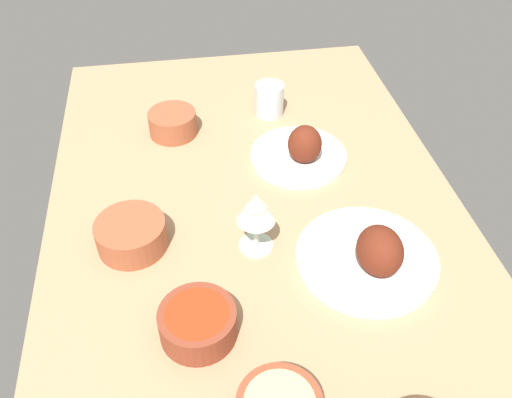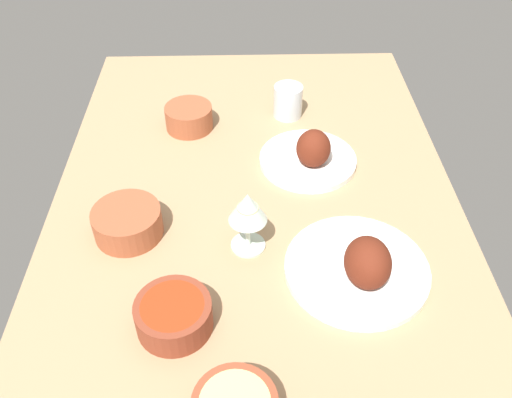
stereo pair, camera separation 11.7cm
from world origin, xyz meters
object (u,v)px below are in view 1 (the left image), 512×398
object	(u,v)px
bowl_sauce	(198,322)
bowl_cream	(131,234)
plate_near_viewer	(372,255)
wine_glass	(256,211)
bowl_onions	(173,122)
plate_center_main	(301,151)
water_tumbler	(269,100)

from	to	relation	value
bowl_sauce	bowl_cream	xyz separation A→B (cm)	(-23.09, -11.38, 0.15)
plate_near_viewer	wine_glass	bearing A→B (deg)	-111.98
bowl_onions	bowl_cream	world-z (taller)	same
plate_center_main	bowl_onions	distance (cm)	33.83
bowl_sauce	bowl_onions	bearing A→B (deg)	-178.77
wine_glass	water_tumbler	xyz separation A→B (cm)	(-47.47, 11.30, -5.63)
bowl_cream	wine_glass	distance (cm)	25.79
bowl_sauce	water_tumbler	distance (cm)	70.64
plate_near_viewer	bowl_cream	size ratio (longest dim) A/B	1.98
bowl_sauce	water_tumbler	world-z (taller)	water_tumbler
water_tumbler	plate_center_main	bearing A→B (deg)	9.83
plate_center_main	bowl_cream	size ratio (longest dim) A/B	1.64
wine_glass	plate_center_main	bearing A→B (deg)	149.91
plate_near_viewer	water_tumbler	world-z (taller)	plate_near_viewer
bowl_onions	water_tumbler	distance (cm)	26.28
bowl_onions	wine_glass	size ratio (longest dim) A/B	0.86
bowl_cream	wine_glass	world-z (taller)	wine_glass
plate_center_main	plate_near_viewer	xyz separation A→B (cm)	(34.48, 6.11, -0.03)
plate_near_viewer	water_tumbler	size ratio (longest dim) A/B	3.24
plate_near_viewer	bowl_sauce	xyz separation A→B (cm)	(10.25, -34.32, 0.34)
bowl_sauce	bowl_cream	bearing A→B (deg)	-153.76
bowl_sauce	bowl_cream	distance (cm)	25.75
bowl_cream	wine_glass	bearing A→B (deg)	80.05
plate_center_main	bowl_onions	world-z (taller)	plate_center_main
plate_near_viewer	bowl_onions	world-z (taller)	plate_near_viewer
wine_glass	bowl_sauce	bearing A→B (deg)	-35.04
bowl_cream	wine_glass	xyz separation A→B (cm)	(4.31, 24.55, 6.62)
plate_near_viewer	plate_center_main	bearing A→B (deg)	-169.95
water_tumbler	bowl_onions	bearing A→B (deg)	-79.02
bowl_sauce	bowl_onions	xyz separation A→B (cm)	(-61.25, -1.31, 0.15)
plate_center_main	plate_near_viewer	size ratio (longest dim) A/B	0.83
plate_center_main	bowl_onions	bearing A→B (deg)	-119.24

